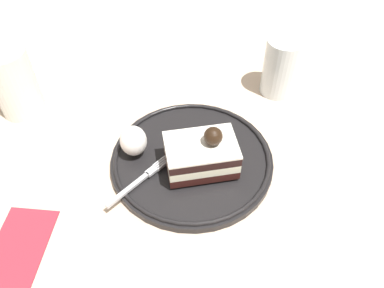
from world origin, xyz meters
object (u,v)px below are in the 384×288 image
at_px(fork, 141,179).
at_px(dessert_plate, 192,161).
at_px(drink_glass_near, 281,70).
at_px(whipped_cream_dollop, 133,141).
at_px(cake_slice, 201,154).
at_px(drink_glass_far, 15,84).
at_px(folded_napkin, 17,251).

bearing_deg(fork, dessert_plate, -62.58).
distance_m(dessert_plate, drink_glass_near, 0.23).
distance_m(whipped_cream_dollop, drink_glass_near, 0.29).
bearing_deg(cake_slice, drink_glass_far, 62.56).
distance_m(drink_glass_far, folded_napkin, 0.27).
relative_size(cake_slice, fork, 1.20).
relative_size(whipped_cream_dollop, fork, 0.54).
height_order(dessert_plate, fork, fork).
bearing_deg(folded_napkin, whipped_cream_dollop, -44.12).
height_order(cake_slice, drink_glass_near, drink_glass_near).
bearing_deg(drink_glass_near, folded_napkin, 127.50).
xyz_separation_m(cake_slice, drink_glass_far, (0.15, 0.29, 0.01)).
xyz_separation_m(cake_slice, fork, (-0.02, 0.08, -0.02)).
distance_m(cake_slice, drink_glass_near, 0.23).
height_order(dessert_plate, drink_glass_far, drink_glass_far).
bearing_deg(folded_napkin, dessert_plate, -60.06).
bearing_deg(folded_napkin, drink_glass_far, 11.56).
bearing_deg(dessert_plate, drink_glass_near, -43.99).
height_order(dessert_plate, folded_napkin, dessert_plate).
distance_m(whipped_cream_dollop, folded_napkin, 0.20).
relative_size(fork, drink_glass_far, 0.77).
distance_m(whipped_cream_dollop, fork, 0.06).
relative_size(fork, folded_napkin, 0.72).
bearing_deg(whipped_cream_dollop, dessert_plate, -100.76).
distance_m(cake_slice, whipped_cream_dollop, 0.10).
height_order(whipped_cream_dollop, fork, whipped_cream_dollop).
xyz_separation_m(drink_glass_far, folded_napkin, (-0.26, -0.05, -0.05)).
distance_m(fork, drink_glass_far, 0.27).
bearing_deg(dessert_plate, cake_slice, -140.38).
bearing_deg(folded_napkin, fork, -58.90).
relative_size(dessert_plate, cake_slice, 2.25).
bearing_deg(dessert_plate, whipped_cream_dollop, 79.24).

